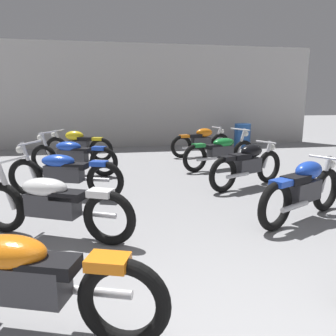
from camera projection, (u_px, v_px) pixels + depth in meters
The scene contains 11 objects.
back_wall at pixel (134, 96), 11.80m from camera, with size 13.43×0.24×3.60m, color #BCBAB7.
motorcycle_left_row_0 at pixel (21, 278), 2.37m from camera, with size 2.08×0.95×0.97m.
motorcycle_left_row_1 at pixel (52, 203), 4.06m from camera, with size 2.00×1.10×0.97m.
motorcycle_left_row_2 at pixel (63, 172), 5.77m from camera, with size 2.07×0.98×0.97m.
motorcycle_left_row_3 at pixel (72, 155), 7.51m from camera, with size 2.03×1.05×0.97m.
motorcycle_left_row_4 at pixel (78, 145), 9.13m from camera, with size 1.90×0.76×0.88m.
motorcycle_right_row_1 at pixel (304, 189), 4.69m from camera, with size 1.81×0.98×0.88m.
motorcycle_right_row_2 at pixel (248, 164), 6.45m from camera, with size 1.84×0.91×0.88m.
motorcycle_right_row_3 at pixel (221, 151), 8.14m from camera, with size 2.09×0.94×0.97m.
motorcycle_right_row_4 at pixel (201, 141), 9.91m from camera, with size 1.95×0.63×0.88m.
oil_drum at pixel (242, 136), 11.70m from camera, with size 0.59×0.59×0.85m.
Camera 1 is at (-1.02, -1.40, 1.71)m, focal length 35.34 mm.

